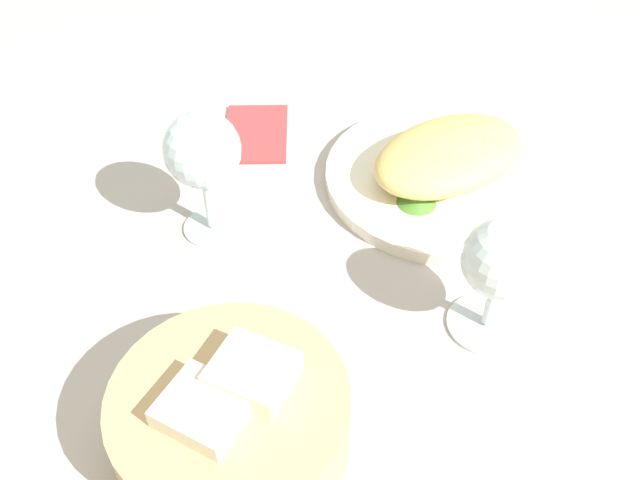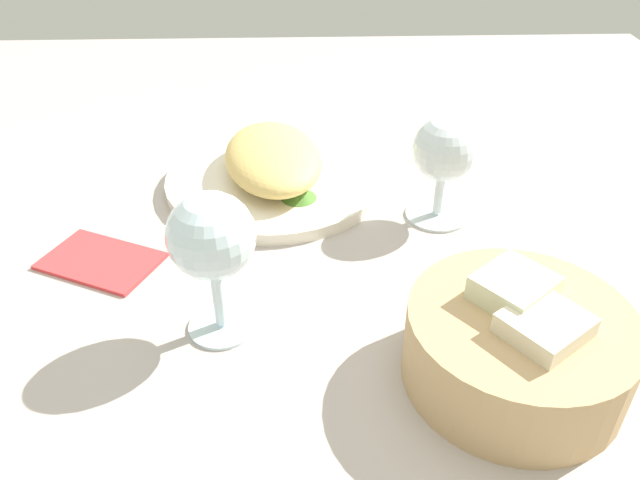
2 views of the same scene
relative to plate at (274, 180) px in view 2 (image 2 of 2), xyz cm
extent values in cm
cube|color=#B0A49D|center=(12.21, -1.02, -1.70)|extent=(140.00, 140.00, 2.00)
cylinder|color=white|center=(0.00, 0.00, 0.00)|extent=(25.17, 25.17, 1.40)
ellipsoid|color=#DFBD68|center=(0.00, 0.00, 2.92)|extent=(18.93, 13.57, 4.44)
cone|color=#4A802F|center=(5.38, 2.86, 1.23)|extent=(3.97, 3.97, 1.06)
cylinder|color=tan|center=(30.80, 19.13, 2.47)|extent=(16.85, 16.85, 6.33)
cube|color=beige|center=(32.66, 19.86, 4.46)|extent=(7.21, 7.33, 5.48)
cube|color=beige|center=(28.78, 18.80, 4.92)|extent=(7.15, 7.23, 5.38)
cylinder|color=silver|center=(24.37, -3.86, -0.40)|extent=(5.71, 5.71, 0.60)
cylinder|color=silver|center=(24.37, -3.86, 2.61)|extent=(1.00, 1.00, 5.43)
sphere|color=silver|center=(24.37, -3.86, 8.84)|extent=(7.02, 7.02, 7.02)
cylinder|color=silver|center=(7.42, 17.86, -0.40)|extent=(6.75, 6.75, 0.60)
cylinder|color=silver|center=(7.42, 17.86, 1.99)|extent=(1.00, 1.00, 4.17)
sphere|color=silver|center=(7.42, 17.86, 7.38)|extent=(6.61, 6.61, 6.61)
cube|color=#DC383A|center=(14.69, -16.60, -0.30)|extent=(10.96, 12.92, 0.80)
camera|label=1|loc=(36.82, 46.04, 46.26)|focal=39.40mm
camera|label=2|loc=(63.88, 3.14, 35.77)|focal=34.74mm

